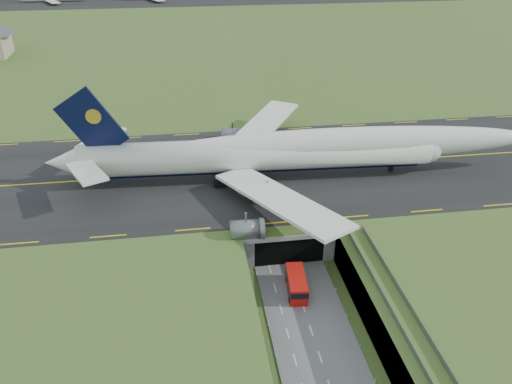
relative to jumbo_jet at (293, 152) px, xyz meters
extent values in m
plane|color=#445E25|center=(-4.81, -29.04, -11.57)|extent=(900.00, 900.00, 0.00)
cube|color=gray|center=(-4.81, -29.04, -8.57)|extent=(800.00, 800.00, 6.00)
cube|color=slate|center=(-4.81, -36.54, -11.47)|extent=(12.00, 75.00, 0.20)
cube|color=black|center=(-4.81, 3.96, -5.48)|extent=(800.00, 44.00, 0.18)
cube|color=gray|center=(-4.81, -10.04, -6.07)|extent=(16.00, 22.00, 1.00)
cube|color=gray|center=(-11.81, -10.04, -8.57)|extent=(2.00, 22.00, 6.00)
cube|color=gray|center=(2.19, -10.04, -8.57)|extent=(2.00, 22.00, 6.00)
cube|color=black|center=(-4.81, -15.04, -9.07)|extent=(12.00, 12.00, 5.00)
cube|color=#A8A8A3|center=(-4.81, -21.09, -5.97)|extent=(17.00, 0.50, 0.80)
cube|color=#A8A8A3|center=(6.19, -47.54, -5.77)|extent=(3.00, 53.00, 0.50)
cube|color=gray|center=(4.79, -47.54, -5.02)|extent=(0.06, 53.00, 1.00)
cube|color=gray|center=(7.59, -47.54, -5.02)|extent=(0.06, 53.00, 1.00)
cylinder|color=#A8A8A3|center=(6.19, -45.04, -8.77)|extent=(0.90, 0.90, 5.60)
cylinder|color=#A8A8A3|center=(6.19, -33.04, -8.77)|extent=(0.90, 0.90, 5.60)
cylinder|color=white|center=(-6.99, 0.35, -0.30)|extent=(69.41, 9.96, 6.51)
sphere|color=white|center=(27.56, -1.38, -0.30)|extent=(6.69, 6.69, 6.38)
cone|color=white|center=(-44.58, 2.23, -0.30)|extent=(7.42, 6.53, 6.18)
ellipsoid|color=white|center=(11.67, -0.58, 1.16)|extent=(76.37, 9.79, 6.84)
ellipsoid|color=black|center=(26.54, -1.33, 0.51)|extent=(4.69, 3.07, 2.28)
cylinder|color=black|center=(-6.99, 0.35, -2.84)|extent=(65.77, 6.01, 2.73)
cube|color=white|center=(-4.14, 16.50, -1.32)|extent=(22.52, 29.47, 2.74)
cube|color=white|center=(-38.10, 9.54, 1.22)|extent=(9.67, 11.96, 1.04)
cube|color=white|center=(-5.77, -16.01, -1.32)|extent=(20.24, 30.38, 2.74)
cube|color=white|center=(-38.86, -5.70, 1.22)|extent=(8.90, 12.08, 1.04)
cube|color=black|center=(-37.98, 1.90, 7.33)|extent=(12.95, 1.26, 14.40)
cylinder|color=gold|center=(-37.47, 1.87, 8.85)|extent=(2.88, 0.85, 2.85)
cylinder|color=slate|center=(-5.77, 9.96, -4.47)|extent=(5.45, 3.62, 3.36)
cylinder|color=slate|center=(-10.04, 20.87, -4.47)|extent=(5.45, 3.62, 3.36)
cylinder|color=slate|center=(-6.73, -9.34, -4.47)|extent=(5.45, 3.62, 3.36)
cylinder|color=slate|center=(-12.07, -19.77, -4.47)|extent=(5.45, 3.62, 3.36)
cylinder|color=black|center=(20.65, -1.03, -4.83)|extent=(1.14, 0.56, 1.12)
cube|color=black|center=(-11.56, 0.58, -4.68)|extent=(6.45, 7.42, 1.42)
cube|color=red|center=(-5.12, -28.21, -9.89)|extent=(3.43, 7.63, 2.96)
cube|color=black|center=(-5.12, -28.21, -9.30)|extent=(3.49, 7.73, 0.99)
cube|color=black|center=(-5.12, -28.21, -11.12)|extent=(3.18, 7.12, 0.49)
cylinder|color=black|center=(-6.63, -30.56, -11.03)|extent=(0.42, 0.92, 0.89)
cylinder|color=black|center=(-6.18, -25.64, -11.03)|extent=(0.42, 0.92, 0.89)
cylinder|color=black|center=(-4.07, -30.79, -11.03)|extent=(0.42, 0.92, 0.89)
cylinder|color=black|center=(-3.62, -25.87, -11.03)|extent=(0.42, 0.92, 0.89)
cube|color=black|center=(-4.81, 240.96, -5.43)|extent=(320.00, 50.00, 0.08)
camera|label=1|loc=(-20.47, -88.52, 41.44)|focal=35.00mm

